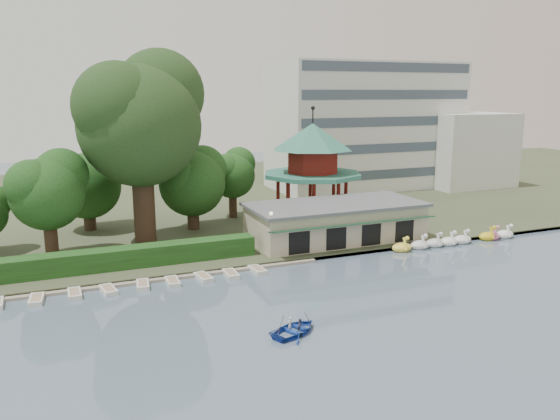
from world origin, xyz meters
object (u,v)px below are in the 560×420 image
pavilion (312,161)px  big_tree (141,115)px  dock (130,282)px  boathouse (335,221)px  rowboat_with_passengers (295,326)px

pavilion → big_tree: 22.01m
pavilion → dock: bearing=-148.3°
boathouse → big_tree: bearing=161.7°
boathouse → rowboat_with_passengers: boathouse is taller
dock → boathouse: size_ratio=1.83×
dock → big_tree: (3.17, 11.00, 13.37)m
dock → pavilion: pavilion is taller
big_tree → rowboat_with_passengers: bearing=-77.2°
rowboat_with_passengers → boathouse: bearing=55.5°
rowboat_with_passengers → dock: bearing=122.0°
big_tree → boathouse: bearing=-18.3°
dock → big_tree: size_ratio=1.72×
big_tree → rowboat_with_passengers: 28.98m
dock → pavilion: size_ratio=2.52×
pavilion → big_tree: bearing=-169.7°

